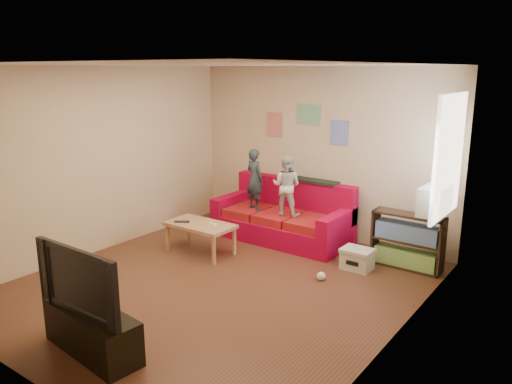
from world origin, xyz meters
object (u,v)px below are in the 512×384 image
Objects in this scene: sofa at (284,219)px; child_a at (255,179)px; bookshelf at (407,244)px; television at (87,278)px; coffee_table at (200,228)px; child_b at (286,186)px; file_box at (357,259)px; tv_stand at (92,331)px.

child_a is at bearing -158.98° from sofa.
bookshelf is (2.02, -0.04, 0.02)m from sofa.
child_a is 2.55m from bookshelf.
coffee_table is at bearing 110.70° from television.
sofa is 2.31× the size of child_b.
tv_stand is at bearing -109.00° from file_box.
tv_stand is (-1.17, -3.39, 0.07)m from file_box.
file_box is at bearing -138.94° from bookshelf.
child_a is 1.26m from coffee_table.
child_b is at bearing 55.18° from coffee_table.
television is (0.34, -3.89, 0.44)m from sofa.
child_b is 1.97m from bookshelf.
file_box is 0.36× the size of tv_stand.
child_a reaches higher than sofa.
bookshelf reaches higher than coffee_table.
tv_stand is (-1.68, -3.84, -0.12)m from bookshelf.
tv_stand is 1.01× the size of television.
tv_stand is (0.34, -3.89, -0.10)m from sofa.
coffee_table is 2.79m from television.
television is at bearing -85.00° from sofa.
bookshelf is 0.71m from file_box.
file_box is at bearing -18.14° from sofa.
television is at bearing 0.00° from tv_stand.
coffee_table is at bearing -115.98° from sofa.
television is (-1.17, -3.39, 0.61)m from file_box.
tv_stand is at bearing -85.00° from sofa.
child_b reaches higher than bookshelf.
coffee_table reaches higher than file_box.
tv_stand is at bearing 80.07° from child_b.
coffee_table is at bearing 96.55° from child_a.
child_a is 0.85× the size of tv_stand.
television reaches higher than coffee_table.
bookshelf is at bearing -161.46° from child_a.
bookshelf is at bearing 72.08° from tv_stand.
sofa is 5.18× the size of file_box.
child_b reaches higher than television.
television is at bearing 80.07° from child_b.
coffee_table is (-0.78, -1.12, -0.53)m from child_b.
child_b is 0.92× the size of coffee_table.
sofa is at bearing 100.75° from tv_stand.
child_a is 2.14m from file_box.
coffee_table reaches higher than tv_stand.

